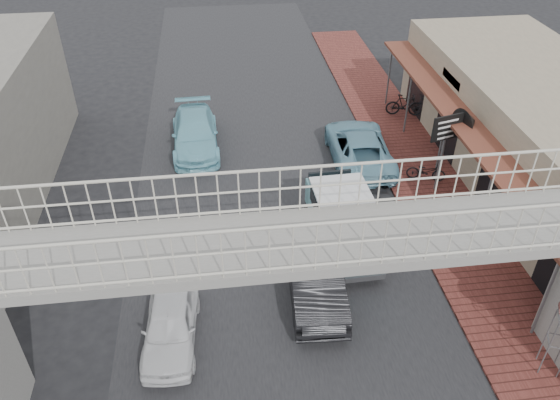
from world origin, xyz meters
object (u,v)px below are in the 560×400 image
object	(u,v)px
white_hatchback	(170,323)
motorcycle_far	(404,105)
angkot_far	(195,134)
angkot_van	(344,218)
arrow_sign	(466,124)
dark_sedan	(315,273)
angkot_curb	(359,147)
motorcycle_near	(426,171)

from	to	relation	value
white_hatchback	motorcycle_far	world-z (taller)	white_hatchback
angkot_far	motorcycle_far	distance (m)	10.22
angkot_far	motorcycle_far	xyz separation A→B (m)	(10.08, 1.71, -0.06)
angkot_van	arrow_sign	size ratio (longest dim) A/B	1.27
dark_sedan	angkot_far	size ratio (longest dim) A/B	0.94
angkot_curb	motorcycle_far	size ratio (longest dim) A/B	2.90
angkot_far	arrow_sign	distance (m)	11.30
white_hatchback	motorcycle_near	world-z (taller)	white_hatchback
angkot_van	motorcycle_near	size ratio (longest dim) A/B	2.76
motorcycle_near	arrow_sign	xyz separation A→B (m)	(0.99, -0.50, 2.31)
dark_sedan	angkot_curb	bearing A→B (deg)	69.50
dark_sedan	arrow_sign	bearing A→B (deg)	40.58
white_hatchback	arrow_sign	distance (m)	12.81
angkot_curb	angkot_far	xyz separation A→B (m)	(-6.89, 2.04, -0.02)
dark_sedan	motorcycle_far	bearing A→B (deg)	63.13
dark_sedan	arrow_sign	size ratio (longest dim) A/B	1.35
angkot_curb	arrow_sign	bearing A→B (deg)	147.40
motorcycle_near	angkot_curb	bearing A→B (deg)	70.63
angkot_curb	angkot_van	bearing A→B (deg)	73.74
angkot_curb	white_hatchback	bearing A→B (deg)	51.91
white_hatchback	angkot_far	world-z (taller)	angkot_far
white_hatchback	motorcycle_far	distance (m)	16.49
angkot_van	arrow_sign	world-z (taller)	arrow_sign
white_hatchback	angkot_far	xyz separation A→B (m)	(0.71, 10.75, 0.08)
arrow_sign	angkot_van	bearing A→B (deg)	-164.37
white_hatchback	dark_sedan	xyz separation A→B (m)	(4.37, 1.35, 0.13)
angkot_van	motorcycle_near	bearing A→B (deg)	38.55
white_hatchback	angkot_far	bearing A→B (deg)	89.69
angkot_far	arrow_sign	bearing A→B (deg)	-24.92
dark_sedan	arrow_sign	xyz separation A→B (m)	(6.53, 5.00, 2.07)
motorcycle_far	arrow_sign	world-z (taller)	arrow_sign
white_hatchback	dark_sedan	bearing A→B (deg)	20.62
arrow_sign	angkot_curb	bearing A→B (deg)	129.35
motorcycle_near	motorcycle_far	size ratio (longest dim) A/B	0.86
angkot_van	motorcycle_near	xyz separation A→B (m)	(4.22, 3.60, -0.80)
angkot_far	angkot_van	xyz separation A→B (m)	(4.98, -7.50, 0.61)
motorcycle_far	angkot_far	bearing A→B (deg)	112.22
dark_sedan	angkot_van	size ratio (longest dim) A/B	1.07
angkot_curb	angkot_far	distance (m)	7.18
white_hatchback	angkot_far	distance (m)	10.78
motorcycle_near	white_hatchback	bearing A→B (deg)	144.08
angkot_far	motorcycle_near	bearing A→B (deg)	-24.54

